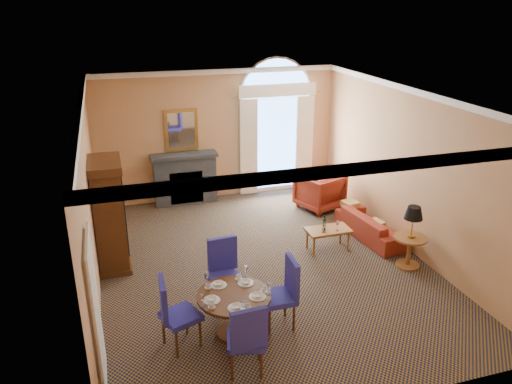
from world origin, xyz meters
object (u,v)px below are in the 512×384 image
object	(u,v)px
sofa	(372,226)
armchair	(319,191)
armoire	(110,216)
side_table	(412,230)
dining_table	(234,304)
coffee_table	(328,231)

from	to	relation	value
sofa	armchair	bearing A→B (deg)	5.98
armchair	sofa	bearing A→B (deg)	82.93
armoire	side_table	bearing A→B (deg)	-17.61
dining_table	side_table	distance (m)	3.81
dining_table	sofa	bearing A→B (deg)	32.95
armoire	armchair	distance (m)	5.08
dining_table	side_table	world-z (taller)	side_table
armoire	side_table	size ratio (longest dim) A/B	1.73
armoire	dining_table	world-z (taller)	armoire
sofa	side_table	world-z (taller)	side_table
armchair	dining_table	bearing A→B (deg)	32.14
sofa	coffee_table	distance (m)	1.16
armoire	dining_table	xyz separation A→B (m)	(1.66, -2.74, -0.47)
side_table	dining_table	bearing A→B (deg)	-164.06
dining_table	armoire	bearing A→B (deg)	121.24
dining_table	coffee_table	bearing A→B (deg)	40.37
dining_table	coffee_table	xyz separation A→B (m)	(2.48, 2.11, -0.11)
armoire	coffee_table	bearing A→B (deg)	-8.56
sofa	dining_table	bearing A→B (deg)	115.64
armchair	coffee_table	distance (m)	2.15
armoire	side_table	world-z (taller)	armoire
armoire	dining_table	distance (m)	3.23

